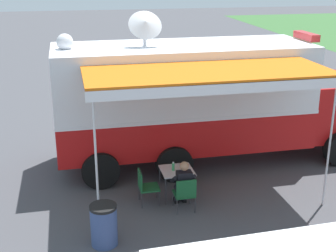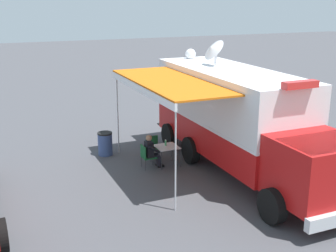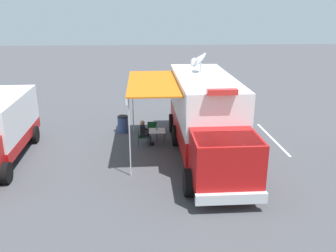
# 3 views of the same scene
# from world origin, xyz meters

# --- Properties ---
(ground_plane) EXTENTS (100.00, 100.00, 0.00)m
(ground_plane) POSITION_xyz_m (0.00, 0.00, 0.00)
(ground_plane) COLOR #47474C
(lot_stripe) EXTENTS (0.19, 4.80, 0.01)m
(lot_stripe) POSITION_xyz_m (-3.82, -1.15, 0.00)
(lot_stripe) COLOR silver
(lot_stripe) RESTS_ON ground
(command_truck) EXTENTS (4.97, 9.53, 4.53)m
(command_truck) POSITION_xyz_m (0.02, 0.75, 1.94)
(command_truck) COLOR #B71414
(command_truck) RESTS_ON ground
(folding_table) EXTENTS (0.81, 0.81, 0.73)m
(folding_table) POSITION_xyz_m (2.16, -0.64, 0.67)
(folding_table) COLOR silver
(folding_table) RESTS_ON ground
(water_bottle) EXTENTS (0.07, 0.07, 0.22)m
(water_bottle) POSITION_xyz_m (2.17, -0.74, 0.83)
(water_bottle) COLOR #3F9959
(water_bottle) RESTS_ON folding_table
(folding_chair_at_table) EXTENTS (0.49, 0.49, 0.87)m
(folding_chair_at_table) POSITION_xyz_m (2.96, -0.63, 0.51)
(folding_chair_at_table) COLOR #19562D
(folding_chair_at_table) RESTS_ON ground
(folding_chair_beside_table) EXTENTS (0.49, 0.49, 0.87)m
(folding_chair_beside_table) POSITION_xyz_m (2.38, -1.49, 0.51)
(folding_chair_beside_table) COLOR #19562D
(folding_chair_beside_table) RESTS_ON ground
(seated_responder) EXTENTS (0.66, 0.56, 1.25)m
(seated_responder) POSITION_xyz_m (2.77, -0.63, 0.65)
(seated_responder) COLOR black
(seated_responder) RESTS_ON ground
(trash_bin) EXTENTS (0.57, 0.57, 0.91)m
(trash_bin) POSITION_xyz_m (3.96, -2.61, 0.46)
(trash_bin) COLOR #384C7F
(trash_bin) RESTS_ON ground
(traffic_cone) EXTENTS (0.36, 0.36, 0.58)m
(traffic_cone) POSITION_xyz_m (0.32, -5.75, 0.28)
(traffic_cone) COLOR black
(traffic_cone) RESTS_ON ground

